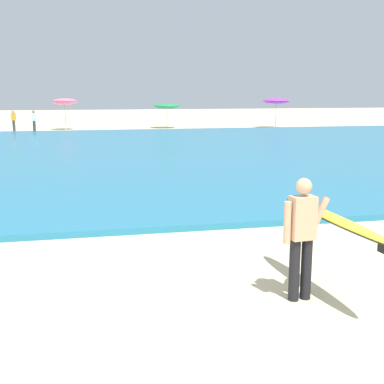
% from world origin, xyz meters
% --- Properties ---
extents(ground_plane, '(160.00, 160.00, 0.00)m').
position_xyz_m(ground_plane, '(0.00, 0.00, 0.00)').
color(ground_plane, beige).
extents(sea, '(120.00, 28.00, 0.14)m').
position_xyz_m(sea, '(0.00, 18.67, 0.07)').
color(sea, teal).
rests_on(sea, ground).
extents(surfer_with_board, '(1.06, 2.68, 1.73)m').
position_xyz_m(surfer_with_board, '(2.33, 0.92, 1.03)').
color(surfer_with_board, black).
rests_on(surfer_with_board, ground).
extents(beach_umbrella_1, '(1.85, 1.89, 2.45)m').
position_xyz_m(beach_umbrella_1, '(-1.92, 35.03, 2.13)').
color(beach_umbrella_1, beige).
rests_on(beach_umbrella_1, ground).
extents(beach_umbrella_2, '(2.10, 2.11, 2.01)m').
position_xyz_m(beach_umbrella_2, '(5.97, 35.37, 1.77)').
color(beach_umbrella_2, beige).
rests_on(beach_umbrella_2, ground).
extents(beach_umbrella_3, '(2.10, 2.11, 2.37)m').
position_xyz_m(beach_umbrella_3, '(14.58, 33.74, 2.14)').
color(beach_umbrella_3, beige).
rests_on(beach_umbrella_3, ground).
extents(beachgoer_near_row_left, '(0.32, 0.20, 1.58)m').
position_xyz_m(beachgoer_near_row_left, '(-5.53, 33.66, 0.84)').
color(beachgoer_near_row_left, '#383842').
rests_on(beachgoer_near_row_left, ground).
extents(beachgoer_near_row_mid, '(0.32, 0.20, 1.58)m').
position_xyz_m(beachgoer_near_row_mid, '(-4.05, 32.84, 0.84)').
color(beachgoer_near_row_mid, '#383842').
rests_on(beachgoer_near_row_mid, ground).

